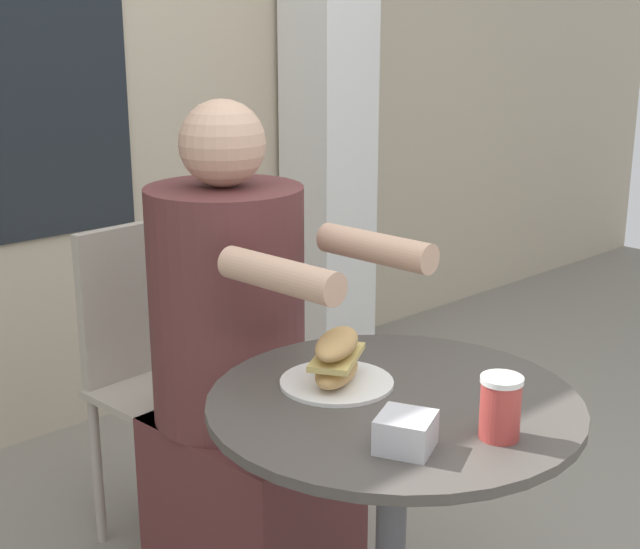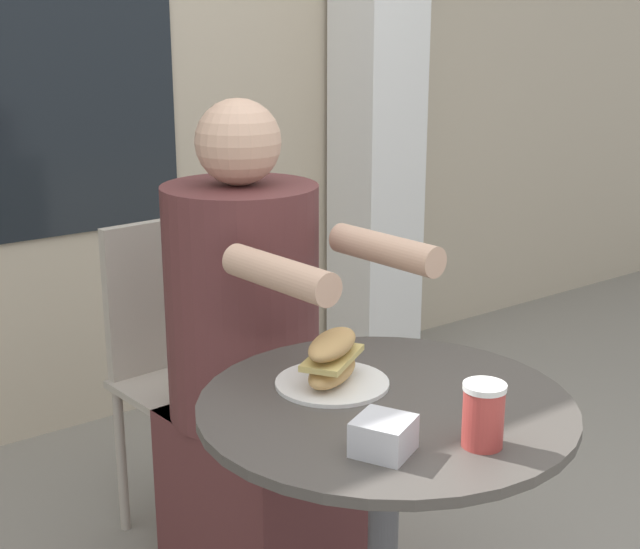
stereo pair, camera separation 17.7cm
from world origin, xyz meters
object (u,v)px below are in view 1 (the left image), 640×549
(sandwich_on_plate, at_px, (337,363))
(drink_cup, at_px, (500,407))
(diner_chair, at_px, (158,355))
(seated_diner, at_px, (240,390))
(cafe_table, at_px, (392,487))

(sandwich_on_plate, height_order, drink_cup, drink_cup)
(diner_chair, height_order, seated_diner, seated_diner)
(cafe_table, bearing_deg, seated_diner, 84.28)
(sandwich_on_plate, bearing_deg, diner_chair, 84.24)
(seated_diner, relative_size, sandwich_on_plate, 5.46)
(cafe_table, height_order, drink_cup, drink_cup)
(cafe_table, xyz_separation_m, seated_diner, (0.06, 0.55, 0.01))
(seated_diner, height_order, sandwich_on_plate, seated_diner)
(seated_diner, bearing_deg, diner_chair, -92.72)
(diner_chair, bearing_deg, sandwich_on_plate, 79.94)
(cafe_table, distance_m, sandwich_on_plate, 0.26)
(cafe_table, bearing_deg, diner_chair, 87.09)
(cafe_table, distance_m, diner_chair, 0.90)
(diner_chair, xyz_separation_m, drink_cup, (-0.03, -1.13, 0.24))
(drink_cup, bearing_deg, diner_chair, 88.29)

